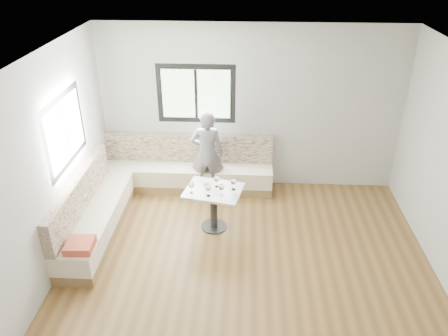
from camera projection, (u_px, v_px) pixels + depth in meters
The scene contains 10 objects.
room at pixel (244, 182), 5.12m from camera, with size 5.01×5.01×2.81m.
banquette at pixel (151, 189), 7.07m from camera, with size 2.90×2.80×0.95m.
table at pixel (214, 199), 6.47m from camera, with size 0.93×0.79×0.67m.
person at pixel (207, 154), 7.23m from camera, with size 0.55×0.36×1.51m, color slate.
olive_ramekin at pixel (206, 183), 6.53m from camera, with size 0.09×0.09×0.04m.
wine_glass_a at pixel (191, 185), 6.25m from camera, with size 0.08×0.08×0.19m.
wine_glass_b at pixel (208, 188), 6.18m from camera, with size 0.08×0.08×0.19m.
wine_glass_c at pixel (222, 187), 6.19m from camera, with size 0.08×0.08×0.19m.
wine_glass_d at pixel (217, 179), 6.40m from camera, with size 0.08×0.08×0.19m.
wine_glass_e at pixel (233, 182), 6.33m from camera, with size 0.08×0.08×0.19m.
Camera 1 is at (-0.07, -4.35, 4.00)m, focal length 35.00 mm.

